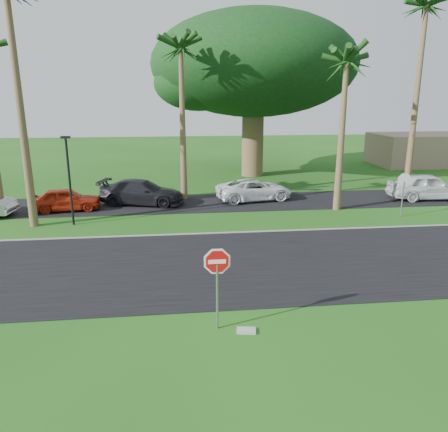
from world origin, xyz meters
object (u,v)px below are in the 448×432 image
Objects in this scene: car_minivan at (254,190)px; car_pickup at (427,187)px; stop_sign_far at (404,186)px; stop_sign_near at (217,272)px; car_red at (66,200)px; car_dark at (142,192)px.

car_pickup is (11.28, -1.06, 0.17)m from car_minivan.
stop_sign_far reaches higher than car_minivan.
stop_sign_near is at bearing 43.73° from stop_sign_far.
car_red is (-19.02, 3.50, -1.10)m from stop_sign_far.
car_dark is 7.20m from car_minivan.
car_minivan is at bearing -33.25° from stop_sign_far.
car_red is at bearing 117.39° from stop_sign_near.
car_dark is (4.34, 1.11, 0.09)m from car_red.
car_minivan is (-7.48, 4.91, -1.09)m from stop_sign_far.
car_pickup is at bearing -134.66° from stop_sign_far.
stop_sign_near reaches higher than car_pickup.
car_pickup reaches higher than car_red.
stop_sign_far reaches higher than car_dark.
car_red is at bearing 118.34° from car_dark.
stop_sign_far is at bearing 43.73° from stop_sign_near.
car_red is 4.48m from car_dark.
car_red is 0.75× the size of car_dark.
car_dark is at bearing 101.48° from stop_sign_near.
stop_sign_near is 15.91m from stop_sign_far.
stop_sign_near is 21.34m from car_pickup.
car_pickup is (15.30, 14.84, -0.92)m from stop_sign_near.
stop_sign_near is 1.00× the size of stop_sign_far.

